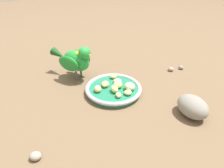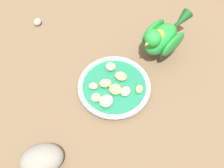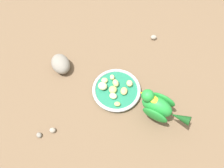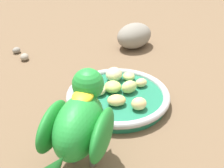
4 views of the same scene
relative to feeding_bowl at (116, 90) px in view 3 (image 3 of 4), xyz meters
The scene contains 16 objects.
ground_plane 0.03m from the feeding_bowl, 50.65° to the left, with size 4.00×4.00×0.00m, color brown.
feeding_bowl is the anchor object (origin of this frame).
apple_piece_0 0.06m from the feeding_bowl, 23.88° to the right, with size 0.04×0.03×0.03m, color beige.
apple_piece_1 0.02m from the feeding_bowl, ahead, with size 0.03×0.03×0.02m, color #B2CC66.
apple_piece_2 0.04m from the feeding_bowl, 142.51° to the left, with size 0.04×0.03×0.02m, color tan.
apple_piece_3 0.03m from the feeding_bowl, 96.71° to the right, with size 0.03×0.02×0.03m, color #C6D17A.
apple_piece_4 0.06m from the feeding_bowl, behind, with size 0.03×0.03×0.02m, color #E5C67F.
apple_piece_5 0.06m from the feeding_bowl, 87.48° to the right, with size 0.03×0.02×0.02m, color #E5C67F.
apple_piece_6 0.04m from the feeding_bowl, 52.01° to the left, with size 0.03×0.03×0.02m, color beige.
apple_piece_7 0.07m from the feeding_bowl, 79.39° to the left, with size 0.03×0.02×0.02m, color #B2CC66.
apple_piece_8 0.07m from the feeding_bowl, 53.23° to the right, with size 0.03×0.03×0.02m, color #C6D17A.
parrot 0.20m from the feeding_bowl, 129.64° to the left, with size 0.17×0.17×0.15m.
rock_large 0.28m from the feeding_bowl, 41.69° to the right, with size 0.11×0.08×0.07m, color gray.
pebble_0 0.30m from the feeding_bowl, 19.36° to the left, with size 0.02×0.02×0.02m, color gray.
pebble_1 0.36m from the feeding_bowl, 17.31° to the left, with size 0.02×0.02×0.02m, color gray.
pebble_2 0.36m from the feeding_bowl, 137.62° to the right, with size 0.03×0.03×0.02m, color gray.
Camera 3 is at (0.11, 0.38, 0.79)m, focal length 33.18 mm.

